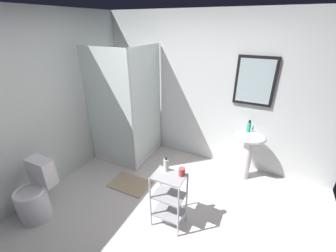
{
  "coord_description": "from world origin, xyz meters",
  "views": [
    {
      "loc": [
        0.96,
        -1.6,
        2.3
      ],
      "look_at": [
        -0.25,
        0.89,
        0.98
      ],
      "focal_mm": 23.18,
      "sensor_mm": 36.0,
      "label": 1
    }
  ],
  "objects_px": {
    "pedestal_sink": "(249,147)",
    "hand_soap_bottle": "(249,127)",
    "rinse_cup": "(182,172)",
    "lotion_bottle_white": "(166,164)",
    "bath_mat": "(130,184)",
    "toilet": "(35,195)",
    "shower_stall": "(129,134)",
    "storage_cart": "(169,196)"
  },
  "relations": [
    {
      "from": "hand_soap_bottle",
      "to": "lotion_bottle_white",
      "type": "height_order",
      "value": "hand_soap_bottle"
    },
    {
      "from": "shower_stall",
      "to": "hand_soap_bottle",
      "type": "bearing_deg",
      "value": 9.38
    },
    {
      "from": "hand_soap_bottle",
      "to": "shower_stall",
      "type": "bearing_deg",
      "value": -170.62
    },
    {
      "from": "rinse_cup",
      "to": "pedestal_sink",
      "type": "bearing_deg",
      "value": 65.39
    },
    {
      "from": "shower_stall",
      "to": "rinse_cup",
      "type": "distance_m",
      "value": 1.78
    },
    {
      "from": "storage_cart",
      "to": "lotion_bottle_white",
      "type": "relative_size",
      "value": 3.93
    },
    {
      "from": "hand_soap_bottle",
      "to": "bath_mat",
      "type": "distance_m",
      "value": 2.03
    },
    {
      "from": "hand_soap_bottle",
      "to": "lotion_bottle_white",
      "type": "xyz_separation_m",
      "value": [
        -0.74,
        -1.31,
        -0.07
      ]
    },
    {
      "from": "hand_soap_bottle",
      "to": "rinse_cup",
      "type": "xyz_separation_m",
      "value": [
        -0.54,
        -1.31,
        -0.1
      ]
    },
    {
      "from": "shower_stall",
      "to": "storage_cart",
      "type": "distance_m",
      "value": 1.69
    },
    {
      "from": "toilet",
      "to": "storage_cart",
      "type": "height_order",
      "value": "toilet"
    },
    {
      "from": "storage_cart",
      "to": "toilet",
      "type": "bearing_deg",
      "value": -158.99
    },
    {
      "from": "storage_cart",
      "to": "bath_mat",
      "type": "relative_size",
      "value": 1.23
    },
    {
      "from": "shower_stall",
      "to": "lotion_bottle_white",
      "type": "height_order",
      "value": "shower_stall"
    },
    {
      "from": "storage_cart",
      "to": "rinse_cup",
      "type": "distance_m",
      "value": 0.38
    },
    {
      "from": "shower_stall",
      "to": "pedestal_sink",
      "type": "distance_m",
      "value": 2.05
    },
    {
      "from": "toilet",
      "to": "lotion_bottle_white",
      "type": "distance_m",
      "value": 1.74
    },
    {
      "from": "rinse_cup",
      "to": "bath_mat",
      "type": "distance_m",
      "value": 1.3
    },
    {
      "from": "hand_soap_bottle",
      "to": "bath_mat",
      "type": "height_order",
      "value": "hand_soap_bottle"
    },
    {
      "from": "pedestal_sink",
      "to": "lotion_bottle_white",
      "type": "distance_m",
      "value": 1.51
    },
    {
      "from": "rinse_cup",
      "to": "lotion_bottle_white",
      "type": "bearing_deg",
      "value": 178.36
    },
    {
      "from": "bath_mat",
      "to": "toilet",
      "type": "bearing_deg",
      "value": -126.21
    },
    {
      "from": "pedestal_sink",
      "to": "storage_cart",
      "type": "distance_m",
      "value": 1.53
    },
    {
      "from": "toilet",
      "to": "lotion_bottle_white",
      "type": "bearing_deg",
      "value": 24.5
    },
    {
      "from": "toilet",
      "to": "hand_soap_bottle",
      "type": "height_order",
      "value": "hand_soap_bottle"
    },
    {
      "from": "shower_stall",
      "to": "bath_mat",
      "type": "height_order",
      "value": "shower_stall"
    },
    {
      "from": "shower_stall",
      "to": "hand_soap_bottle",
      "type": "xyz_separation_m",
      "value": [
        1.98,
        0.33,
        0.43
      ]
    },
    {
      "from": "shower_stall",
      "to": "storage_cart",
      "type": "xyz_separation_m",
      "value": [
        1.31,
        -1.06,
        -0.03
      ]
    },
    {
      "from": "hand_soap_bottle",
      "to": "rinse_cup",
      "type": "relative_size",
      "value": 1.98
    },
    {
      "from": "pedestal_sink",
      "to": "hand_soap_bottle",
      "type": "distance_m",
      "value": 0.32
    },
    {
      "from": "shower_stall",
      "to": "storage_cart",
      "type": "bearing_deg",
      "value": -38.89
    },
    {
      "from": "lotion_bottle_white",
      "to": "rinse_cup",
      "type": "bearing_deg",
      "value": -1.64
    },
    {
      "from": "hand_soap_bottle",
      "to": "lotion_bottle_white",
      "type": "relative_size",
      "value": 1.0
    },
    {
      "from": "bath_mat",
      "to": "hand_soap_bottle",
      "type": "bearing_deg",
      "value": 33.41
    },
    {
      "from": "pedestal_sink",
      "to": "rinse_cup",
      "type": "distance_m",
      "value": 1.42
    },
    {
      "from": "lotion_bottle_white",
      "to": "bath_mat",
      "type": "distance_m",
      "value": 1.17
    },
    {
      "from": "lotion_bottle_white",
      "to": "bath_mat",
      "type": "height_order",
      "value": "lotion_bottle_white"
    },
    {
      "from": "pedestal_sink",
      "to": "storage_cart",
      "type": "bearing_deg",
      "value": -117.75
    },
    {
      "from": "toilet",
      "to": "rinse_cup",
      "type": "xyz_separation_m",
      "value": [
        1.72,
        0.69,
        0.47
      ]
    },
    {
      "from": "shower_stall",
      "to": "hand_soap_bottle",
      "type": "height_order",
      "value": "shower_stall"
    },
    {
      "from": "lotion_bottle_white",
      "to": "rinse_cup",
      "type": "relative_size",
      "value": 1.99
    },
    {
      "from": "rinse_cup",
      "to": "bath_mat",
      "type": "height_order",
      "value": "rinse_cup"
    }
  ]
}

